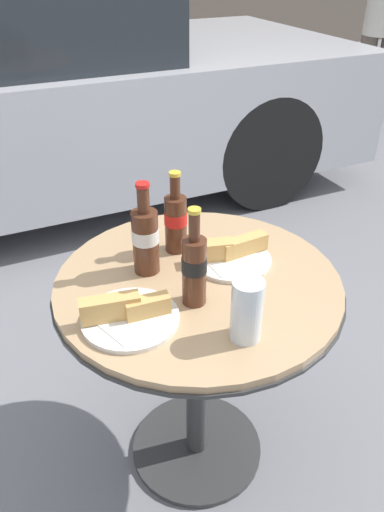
% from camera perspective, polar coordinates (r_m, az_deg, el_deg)
% --- Properties ---
extents(ground_plane, '(30.00, 30.00, 0.00)m').
position_cam_1_polar(ground_plane, '(1.85, 0.53, -21.09)').
color(ground_plane, slate).
extents(bistro_table, '(0.78, 0.78, 0.72)m').
position_cam_1_polar(bistro_table, '(1.44, 0.64, -8.03)').
color(bistro_table, '#333333').
rests_on(bistro_table, ground_plane).
extents(cola_bottle_left, '(0.07, 0.07, 0.26)m').
position_cam_1_polar(cola_bottle_left, '(1.33, -5.35, 2.08)').
color(cola_bottle_left, '#4C2819').
rests_on(cola_bottle_left, bistro_table).
extents(cola_bottle_right, '(0.06, 0.06, 0.26)m').
position_cam_1_polar(cola_bottle_right, '(1.20, 0.26, -1.31)').
color(cola_bottle_right, '#4C2819').
rests_on(cola_bottle_right, bistro_table).
extents(cola_bottle_center, '(0.07, 0.07, 0.24)m').
position_cam_1_polar(cola_bottle_center, '(1.42, -1.87, 4.07)').
color(cola_bottle_center, '#4C2819').
rests_on(cola_bottle_center, bistro_table).
extents(drinking_glass, '(0.07, 0.07, 0.15)m').
position_cam_1_polar(drinking_glass, '(1.12, 6.03, -6.52)').
color(drinking_glass, '#C68923').
rests_on(drinking_glass, bistro_table).
extents(lunch_plate_near, '(0.23, 0.23, 0.07)m').
position_cam_1_polar(lunch_plate_near, '(1.41, 4.45, 0.20)').
color(lunch_plate_near, silver).
rests_on(lunch_plate_near, bistro_table).
extents(lunch_plate_far, '(0.24, 0.24, 0.07)m').
position_cam_1_polar(lunch_plate_far, '(1.20, -7.36, -6.58)').
color(lunch_plate_far, silver).
rests_on(lunch_plate_far, bistro_table).
extents(parked_car, '(4.34, 1.83, 1.45)m').
position_cam_1_polar(parked_car, '(3.44, -20.36, 17.17)').
color(parked_car, '#B7B7BC').
rests_on(parked_car, ground_plane).
extents(pedestrian, '(0.33, 0.33, 1.61)m').
position_cam_1_polar(pedestrian, '(5.04, 21.12, 24.06)').
color(pedestrian, brown).
rests_on(pedestrian, ground_plane).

